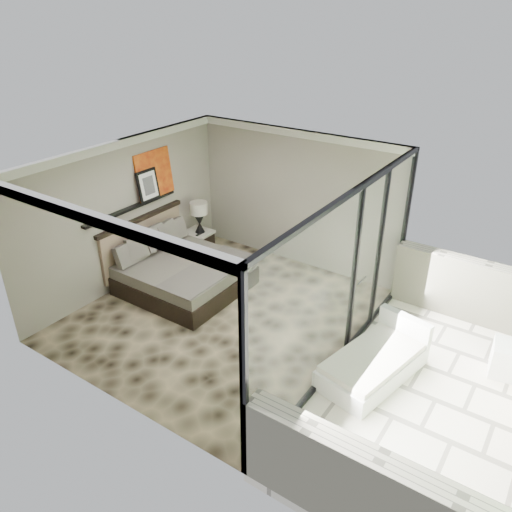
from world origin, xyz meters
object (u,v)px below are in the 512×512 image
Objects in this scene: lounger at (375,362)px; ottoman at (510,360)px; nightstand at (198,242)px; bed at (181,271)px; table_lamp at (199,213)px.

ottoman is at bearing 46.29° from lounger.
lounger reaches higher than nightstand.
lounger is (4.72, -1.56, -0.07)m from nightstand.
bed is 1.56m from table_lamp.
ottoman is at bearing -4.20° from table_lamp.
table_lamp reaches higher than bed.
table_lamp is at bearing 175.80° from ottoman.
lounger is at bearing -18.72° from table_lamp.
table_lamp is at bearing 114.60° from bed.
bed is at bearing -171.91° from lounger.
bed is at bearing -65.40° from table_lamp.
table_lamp reaches higher than lounger.
table_lamp is (0.06, 0.02, 0.67)m from nightstand.
nightstand is 0.30× the size of lounger.
ottoman is (6.36, -0.44, -0.03)m from nightstand.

